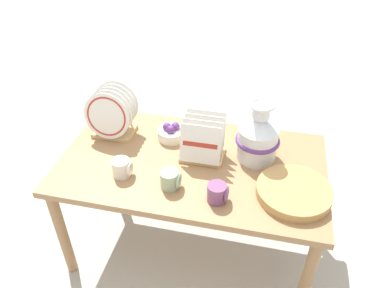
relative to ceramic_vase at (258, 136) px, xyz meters
name	(u,v)px	position (x,y,z in m)	size (l,w,h in m)	color
ground_plane	(192,241)	(-0.31, -0.11, -0.76)	(14.00, 14.00, 0.00)	#B2ADA3
display_table	(192,172)	(-0.31, -0.11, -0.20)	(1.34, 0.77, 0.63)	#9E754C
ceramic_vase	(258,136)	(0.00, 0.00, 0.00)	(0.22, 0.22, 0.32)	silver
dish_rack_round_plates	(112,115)	(-0.79, 0.03, -0.01)	(0.25, 0.20, 0.28)	tan
dish_rack_square_plates	(203,144)	(-0.27, -0.05, -0.05)	(0.22, 0.19, 0.22)	tan
wicker_charger_stack	(294,192)	(0.19, -0.24, -0.11)	(0.34, 0.34, 0.04)	tan
mug_cream_glaze	(122,168)	(-0.62, -0.28, -0.09)	(0.09, 0.09, 0.09)	silver
mug_sage_glaze	(171,180)	(-0.37, -0.31, -0.09)	(0.09, 0.09, 0.09)	#9EB28E
mug_plum_glaze	(218,193)	(-0.14, -0.35, -0.09)	(0.09, 0.09, 0.09)	#7A4770
fruit_bowl	(171,133)	(-0.47, 0.06, -0.09)	(0.15, 0.15, 0.09)	white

